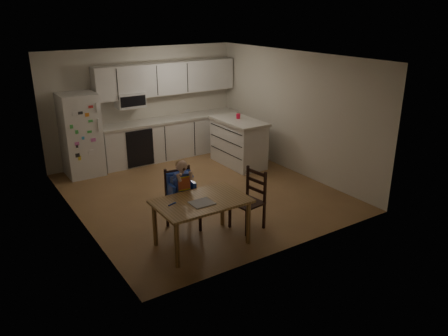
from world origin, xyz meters
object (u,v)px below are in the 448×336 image
kitchen_island (238,142)px  dining_table (201,206)px  red_cup (238,116)px  chair_booster (181,187)px  refrigerator (81,135)px  chair_side (252,195)px

kitchen_island → dining_table: 3.58m
kitchen_island → dining_table: bearing=-133.4°
kitchen_island → red_cup: size_ratio=12.60×
kitchen_island → chair_booster: size_ratio=1.20×
refrigerator → dining_table: 3.91m
refrigerator → chair_side: size_ratio=1.79×
red_cup → chair_booster: 3.28m
red_cup → chair_side: 3.11m
chair_side → red_cup: bearing=140.7°
red_cup → chair_booster: chair_booster is taller
red_cup → chair_booster: size_ratio=0.10×
refrigerator → red_cup: (3.11, -1.16, 0.22)m
chair_side → refrigerator: bearing=-166.4°
refrigerator → red_cup: bearing=-20.4°
refrigerator → dining_table: refrigerator is taller
red_cup → chair_side: (-1.57, -2.64, -0.53)m
red_cup → kitchen_island: bearing=-119.7°
kitchen_island → chair_booster: (-2.46, -1.98, 0.18)m
kitchen_island → red_cup: 0.57m
refrigerator → kitchen_island: size_ratio=1.24×
kitchen_island → red_cup: bearing=60.3°
chair_booster → refrigerator: bearing=104.8°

